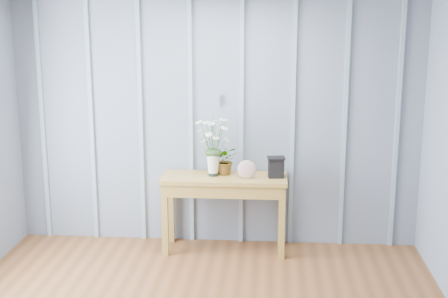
# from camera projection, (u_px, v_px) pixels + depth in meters

# --- Properties ---
(room_shell) EXTENTS (4.00, 4.50, 2.50)m
(room_shell) POSITION_uv_depth(u_px,v_px,m) (200.00, 55.00, 4.67)
(room_shell) COLOR gray
(room_shell) RESTS_ON ground
(sideboard) EXTENTS (1.20, 0.45, 0.75)m
(sideboard) POSITION_uv_depth(u_px,v_px,m) (224.00, 188.00, 6.01)
(sideboard) COLOR olive
(sideboard) RESTS_ON ground
(daisy_vase) EXTENTS (0.42, 0.32, 0.59)m
(daisy_vase) POSITION_uv_depth(u_px,v_px,m) (213.00, 138.00, 5.92)
(daisy_vase) COLOR black
(daisy_vase) RESTS_ON sideboard
(spider_plant) EXTENTS (0.26, 0.22, 0.28)m
(spider_plant) POSITION_uv_depth(u_px,v_px,m) (225.00, 160.00, 6.03)
(spider_plant) COLOR #213D19
(spider_plant) RESTS_ON sideboard
(felt_disc_vessel) EXTENTS (0.18, 0.06, 0.18)m
(felt_disc_vessel) POSITION_uv_depth(u_px,v_px,m) (247.00, 169.00, 5.88)
(felt_disc_vessel) COLOR #8C5359
(felt_disc_vessel) RESTS_ON sideboard
(carved_box) EXTENTS (0.18, 0.14, 0.20)m
(carved_box) POSITION_uv_depth(u_px,v_px,m) (276.00, 167.00, 5.92)
(carved_box) COLOR black
(carved_box) RESTS_ON sideboard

